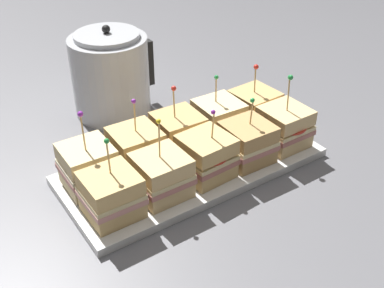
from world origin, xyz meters
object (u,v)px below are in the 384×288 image
at_px(serving_platter, 192,166).
at_px(sandwich_back_center, 178,134).
at_px(sandwich_front_far_right, 284,127).
at_px(sandwich_front_far_left, 111,195).
at_px(sandwich_front_left, 161,175).
at_px(kettle_steel, 111,75).
at_px(sandwich_front_right, 247,142).
at_px(sandwich_back_right, 219,120).
at_px(sandwich_back_far_left, 88,166).
at_px(sandwich_front_center, 207,156).
at_px(sandwich_back_left, 136,150).
at_px(sandwich_back_far_right, 254,108).

xyz_separation_m(serving_platter, sandwich_back_center, (-0.00, 0.05, 0.05)).
bearing_deg(serving_platter, sandwich_front_far_right, -14.43).
distance_m(sandwich_front_far_left, sandwich_front_left, 0.11).
xyz_separation_m(serving_platter, kettle_steel, (-0.02, 0.33, 0.09)).
bearing_deg(sandwich_front_left, serving_platter, 26.41).
relative_size(sandwich_front_right, sandwich_back_center, 0.91).
bearing_deg(serving_platter, sandwich_back_right, 25.67).
distance_m(sandwich_front_far_left, sandwich_back_far_left, 0.10).
bearing_deg(sandwich_front_center, sandwich_back_center, 91.36).
distance_m(sandwich_back_far_left, sandwich_back_center, 0.21).
bearing_deg(sandwich_back_right, sandwich_back_left, -179.54).
bearing_deg(sandwich_front_far_left, serving_platter, 13.88).
distance_m(serving_platter, sandwich_front_far_left, 0.22).
relative_size(serving_platter, sandwich_back_far_right, 3.61).
height_order(serving_platter, sandwich_front_far_left, sandwich_front_far_left).
bearing_deg(kettle_steel, sandwich_back_center, -85.09).
height_order(sandwich_front_center, kettle_steel, kettle_steel).
xyz_separation_m(sandwich_front_center, sandwich_front_far_right, (0.21, -0.00, 0.00)).
distance_m(sandwich_front_left, sandwich_front_center, 0.11).
bearing_deg(sandwich_front_far_left, sandwich_front_center, 0.29).
distance_m(sandwich_front_left, sandwich_front_far_right, 0.32).
xyz_separation_m(sandwich_front_far_left, sandwich_back_center, (0.21, 0.11, 0.00)).
xyz_separation_m(sandwich_front_far_left, sandwich_front_center, (0.21, 0.00, 0.00)).
bearing_deg(serving_platter, sandwich_back_center, 90.91).
distance_m(sandwich_front_far_right, sandwich_back_left, 0.33).
height_order(serving_platter, kettle_steel, kettle_steel).
distance_m(serving_platter, sandwich_back_center, 0.08).
xyz_separation_m(sandwich_back_far_left, kettle_steel, (0.19, 0.28, 0.04)).
distance_m(sandwich_back_left, sandwich_back_far_right, 0.32).
bearing_deg(sandwich_back_far_left, sandwich_front_left, -44.32).
relative_size(sandwich_front_left, sandwich_back_far_left, 0.97).
xyz_separation_m(sandwich_front_far_left, sandwich_back_far_right, (0.43, 0.10, 0.00)).
bearing_deg(sandwich_back_far_right, sandwich_back_far_left, -179.81).
bearing_deg(sandwich_back_center, sandwich_back_far_right, -0.39).
relative_size(sandwich_back_far_right, kettle_steel, 0.67).
bearing_deg(sandwich_front_center, sandwich_back_left, 136.64).
bearing_deg(sandwich_back_left, sandwich_front_far_left, -136.04).
bearing_deg(sandwich_front_far_left, sandwich_back_left, 43.96).
distance_m(sandwich_back_right, sandwich_back_far_right, 0.11).
bearing_deg(sandwich_back_left, sandwich_front_far_right, -18.24).
height_order(sandwich_front_right, sandwich_back_far_left, sandwich_back_far_left).
height_order(sandwich_front_center, sandwich_back_center, sandwich_back_center).
xyz_separation_m(sandwich_front_right, sandwich_back_far_left, (-0.32, 0.11, 0.00)).
height_order(sandwich_back_far_left, sandwich_back_left, sandwich_back_far_left).
height_order(sandwich_front_center, sandwich_back_far_left, sandwich_back_far_left).
xyz_separation_m(sandwich_front_left, sandwich_back_far_left, (-0.11, 0.10, 0.00)).
bearing_deg(serving_platter, sandwich_front_left, -153.59).
bearing_deg(sandwich_front_center, sandwich_front_left, -179.22).
bearing_deg(sandwich_front_center, sandwich_back_right, 44.18).
xyz_separation_m(sandwich_front_left, kettle_steel, (0.08, 0.38, 0.04)).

